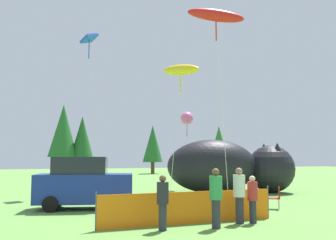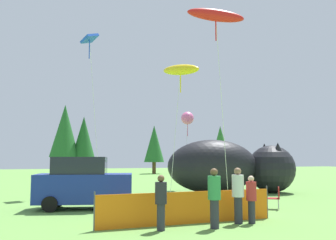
% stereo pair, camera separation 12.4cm
% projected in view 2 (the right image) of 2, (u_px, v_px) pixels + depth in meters
% --- Properties ---
extents(ground_plane, '(120.00, 120.00, 0.00)m').
position_uv_depth(ground_plane, '(186.00, 209.00, 15.89)').
color(ground_plane, '#609342').
extents(parked_car, '(4.33, 2.58, 2.23)m').
position_uv_depth(parked_car, '(83.00, 183.00, 16.11)').
color(parked_car, navy).
rests_on(parked_car, ground).
extents(folding_chair, '(0.74, 0.74, 0.93)m').
position_uv_depth(folding_chair, '(275.00, 196.00, 16.03)').
color(folding_chair, maroon).
rests_on(folding_chair, ground).
extents(inflatable_cat, '(8.27, 4.47, 3.29)m').
position_uv_depth(inflatable_cat, '(229.00, 168.00, 23.24)').
color(inflatable_cat, black).
rests_on(inflatable_cat, ground).
extents(safety_fence, '(6.33, 0.41, 1.17)m').
position_uv_depth(safety_fence, '(189.00, 208.00, 12.47)').
color(safety_fence, orange).
rests_on(safety_fence, ground).
extents(spectator_in_yellow_shirt, '(0.41, 0.41, 1.86)m').
position_uv_depth(spectator_in_yellow_shirt, '(214.00, 195.00, 11.71)').
color(spectator_in_yellow_shirt, '#2D2D38').
rests_on(spectator_in_yellow_shirt, ground).
extents(spectator_in_black_shirt, '(0.36, 0.36, 1.67)m').
position_uv_depth(spectator_in_black_shirt, '(161.00, 200.00, 11.36)').
color(spectator_in_black_shirt, '#2D2D38').
rests_on(spectator_in_black_shirt, ground).
extents(spectator_in_green_shirt, '(0.35, 0.35, 1.58)m').
position_uv_depth(spectator_in_green_shirt, '(251.00, 197.00, 12.60)').
color(spectator_in_green_shirt, '#2D2D38').
rests_on(spectator_in_green_shirt, ground).
extents(spectator_in_blue_shirt, '(0.40, 0.40, 1.86)m').
position_uv_depth(spectator_in_blue_shirt, '(238.00, 193.00, 12.57)').
color(spectator_in_blue_shirt, '#2D2D38').
rests_on(spectator_in_blue_shirt, ground).
extents(kite_yellow_hero, '(1.72, 2.94, 7.67)m').
position_uv_depth(kite_yellow_hero, '(180.00, 70.00, 21.20)').
color(kite_yellow_hero, silver).
rests_on(kite_yellow_hero, ground).
extents(kite_blue_box, '(1.40, 1.24, 10.02)m').
position_uv_depth(kite_blue_box, '(90.00, 42.00, 23.54)').
color(kite_blue_box, silver).
rests_on(kite_blue_box, ground).
extents(kite_red_lizard, '(2.98, 2.04, 9.80)m').
position_uv_depth(kite_red_lizard, '(216.00, 16.00, 18.64)').
color(kite_red_lizard, silver).
rests_on(kite_red_lizard, ground).
extents(kite_pink_octopus, '(0.97, 1.29, 5.47)m').
position_uv_depth(kite_pink_octopus, '(187.00, 118.00, 26.83)').
color(kite_pink_octopus, silver).
rests_on(kite_pink_octopus, ground).
extents(horizon_tree_east, '(3.30, 3.30, 7.88)m').
position_uv_depth(horizon_tree_east, '(84.00, 138.00, 51.84)').
color(horizon_tree_east, brown).
rests_on(horizon_tree_east, ground).
extents(horizon_tree_west, '(3.96, 3.96, 9.44)m').
position_uv_depth(horizon_tree_west, '(65.00, 131.00, 51.20)').
color(horizon_tree_west, brown).
rests_on(horizon_tree_west, ground).
extents(horizon_tree_mid, '(2.61, 2.61, 6.23)m').
position_uv_depth(horizon_tree_mid, '(220.00, 145.00, 47.83)').
color(horizon_tree_mid, brown).
rests_on(horizon_tree_mid, ground).
extents(horizon_tree_northeast, '(2.75, 2.75, 6.56)m').
position_uv_depth(horizon_tree_northeast, '(154.00, 144.00, 50.95)').
color(horizon_tree_northeast, brown).
rests_on(horizon_tree_northeast, ground).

